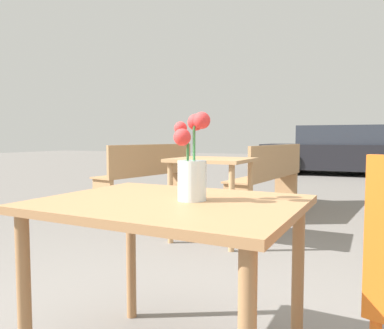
% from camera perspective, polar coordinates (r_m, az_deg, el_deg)
% --- Properties ---
extents(table_front, '(0.99, 0.80, 0.70)m').
position_cam_1_polar(table_front, '(1.46, -3.45, -9.11)').
color(table_front, '#9E7047').
rests_on(table_front, ground_plane).
extents(flower_vase, '(0.15, 0.18, 0.33)m').
position_cam_1_polar(flower_vase, '(1.42, -0.01, -0.60)').
color(flower_vase, silver).
rests_on(flower_vase, table_front).
extents(bench_near, '(0.66, 1.67, 0.85)m').
position_cam_1_polar(bench_near, '(5.21, -6.55, -1.19)').
color(bench_near, tan).
rests_on(bench_near, ground_plane).
extents(bench_middle, '(0.57, 1.83, 0.85)m').
position_cam_1_polar(bench_middle, '(4.90, 11.96, -1.49)').
color(bench_middle, tan).
rests_on(bench_middle, ground_plane).
extents(table_back, '(0.70, 0.64, 0.75)m').
position_cam_1_polar(table_back, '(3.42, 3.01, -1.52)').
color(table_back, tan).
rests_on(table_back, ground_plane).
extents(parked_car, '(4.11, 2.05, 1.25)m').
position_cam_1_polar(parked_car, '(10.47, 21.95, 1.91)').
color(parked_car, black).
rests_on(parked_car, ground_plane).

